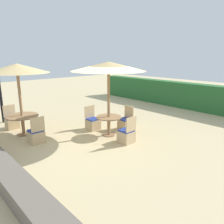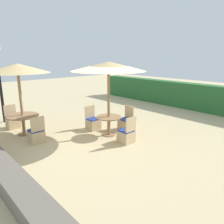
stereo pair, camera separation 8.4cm
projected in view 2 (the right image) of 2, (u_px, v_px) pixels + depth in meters
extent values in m
plane|color=#C6B284|center=(99.00, 140.00, 7.63)|extent=(40.00, 40.00, 0.00)
cube|color=#28602D|center=(194.00, 97.00, 11.76)|extent=(13.00, 0.70, 1.39)
cylinder|color=black|center=(1.00, 88.00, 9.30)|extent=(0.12, 0.12, 3.00)
cylinder|color=#93704C|center=(21.00, 101.00, 7.87)|extent=(0.10, 0.10, 2.51)
cone|color=tan|center=(17.00, 68.00, 7.57)|extent=(2.22, 2.22, 0.32)
cylinder|color=#93704C|center=(24.00, 134.00, 8.18)|extent=(0.48, 0.48, 0.03)
cylinder|color=#93704C|center=(24.00, 125.00, 8.10)|extent=(0.12, 0.12, 0.69)
cylinder|color=#93704C|center=(23.00, 116.00, 8.00)|extent=(1.15, 1.15, 0.04)
cube|color=tan|center=(36.00, 136.00, 7.38)|extent=(0.46, 0.46, 0.40)
cube|color=#233893|center=(36.00, 130.00, 7.33)|extent=(0.42, 0.42, 0.05)
cube|color=tan|center=(38.00, 124.00, 7.11)|extent=(0.04, 0.46, 0.48)
cube|color=tan|center=(13.00, 123.00, 8.82)|extent=(0.46, 0.46, 0.40)
cube|color=#233893|center=(12.00, 118.00, 8.76)|extent=(0.42, 0.42, 0.05)
cube|color=tan|center=(10.00, 111.00, 8.84)|extent=(0.04, 0.46, 0.48)
cylinder|color=#93704C|center=(109.00, 101.00, 7.77)|extent=(0.10, 0.10, 2.58)
cone|color=tan|center=(109.00, 66.00, 7.46)|extent=(2.60, 2.60, 0.32)
cylinder|color=#93704C|center=(109.00, 135.00, 8.09)|extent=(0.48, 0.48, 0.03)
cylinder|color=#93704C|center=(109.00, 126.00, 8.01)|extent=(0.12, 0.12, 0.67)
cylinder|color=#93704C|center=(109.00, 117.00, 7.92)|extent=(0.92, 0.92, 0.04)
cube|color=tan|center=(125.00, 125.00, 8.64)|extent=(0.46, 0.46, 0.40)
cube|color=#233893|center=(126.00, 119.00, 8.58)|extent=(0.42, 0.42, 0.05)
cube|color=tan|center=(129.00, 112.00, 8.65)|extent=(0.46, 0.04, 0.48)
cube|color=tan|center=(126.00, 137.00, 7.36)|extent=(0.46, 0.46, 0.40)
cube|color=#233893|center=(126.00, 130.00, 7.30)|extent=(0.42, 0.42, 0.05)
cube|color=tan|center=(131.00, 124.00, 7.09)|extent=(0.04, 0.46, 0.48)
cube|color=tan|center=(93.00, 124.00, 8.66)|extent=(0.46, 0.46, 0.40)
cube|color=#233893|center=(93.00, 119.00, 8.61)|extent=(0.42, 0.42, 0.05)
cube|color=tan|center=(90.00, 112.00, 8.69)|extent=(0.04, 0.46, 0.48)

